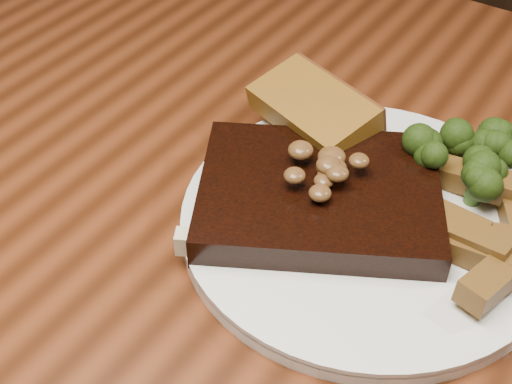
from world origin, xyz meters
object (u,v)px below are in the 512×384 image
at_px(chair_far, 485,69).
at_px(plate, 365,223).
at_px(potato_wedges, 472,232).
at_px(dining_table, 251,276).
at_px(garlic_bread, 312,126).
at_px(steak, 319,197).

relative_size(chair_far, plate, 3.02).
bearing_deg(plate, potato_wedges, 13.56).
height_order(dining_table, chair_far, chair_far).
relative_size(dining_table, plate, 5.33).
height_order(chair_far, garlic_bread, chair_far).
height_order(plate, steak, steak).
relative_size(chair_far, potato_wedges, 7.58).
xyz_separation_m(steak, potato_wedges, (0.12, 0.03, -0.00)).
bearing_deg(plate, garlic_bread, 143.80).
xyz_separation_m(chair_far, plate, (0.09, -0.69, 0.26)).
relative_size(dining_table, chair_far, 1.77).
bearing_deg(steak, dining_table, 167.18).
bearing_deg(steak, chair_far, 66.34).
height_order(plate, garlic_bread, garlic_bread).
distance_m(steak, potato_wedges, 0.12).
relative_size(plate, garlic_bread, 2.64).
xyz_separation_m(dining_table, potato_wedges, (0.17, 0.05, 0.12)).
bearing_deg(garlic_bread, steak, -37.59).
height_order(dining_table, garlic_bread, garlic_bread).
distance_m(plate, steak, 0.04).
bearing_deg(potato_wedges, plate, -166.44).
distance_m(garlic_bread, potato_wedges, 0.18).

